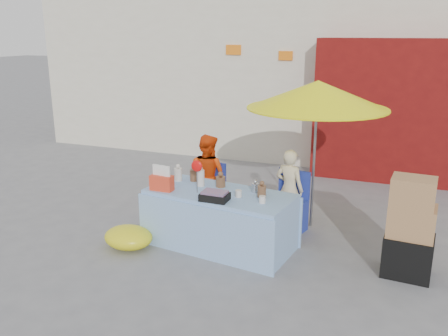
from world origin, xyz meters
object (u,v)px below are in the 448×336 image
at_px(market_table, 219,218).
at_px(chair_right, 286,214).
at_px(vendor_orange, 207,176).
at_px(umbrella, 318,95).
at_px(box_stack, 410,231).
at_px(chair_left, 204,203).
at_px(vendor_beige, 289,189).

bearing_deg(market_table, chair_right, 55.74).
distance_m(vendor_orange, umbrella, 2.00).
bearing_deg(umbrella, chair_right, -136.12).
relative_size(chair_right, umbrella, 0.41).
relative_size(umbrella, box_stack, 1.77).
distance_m(market_table, umbrella, 2.10).
xyz_separation_m(chair_left, chair_right, (1.25, 0.00, 0.00)).
distance_m(chair_right, vendor_beige, 0.35).
distance_m(market_table, vendor_orange, 1.09).
relative_size(vendor_orange, vendor_beige, 1.10).
bearing_deg(chair_right, vendor_orange, -171.77).
xyz_separation_m(market_table, vendor_orange, (-0.55, 0.91, 0.25)).
height_order(vendor_beige, umbrella, umbrella).
height_order(market_table, vendor_orange, vendor_orange).
distance_m(vendor_beige, box_stack, 1.82).
xyz_separation_m(market_table, umbrella, (1.00, 1.06, 1.51)).
bearing_deg(chair_left, box_stack, -0.07).
height_order(market_table, vendor_beige, market_table).
relative_size(vendor_orange, umbrella, 0.61).
relative_size(chair_left, vendor_beige, 0.74).
distance_m(market_table, vendor_beige, 1.17).
xyz_separation_m(chair_left, umbrella, (1.55, 0.28, 1.64)).
bearing_deg(vendor_orange, market_table, 135.44).
bearing_deg(vendor_beige, box_stack, 165.92).
distance_m(chair_right, box_stack, 1.78).
relative_size(market_table, vendor_orange, 1.60).
bearing_deg(chair_right, vendor_beige, 106.03).
height_order(vendor_orange, umbrella, umbrella).
bearing_deg(box_stack, vendor_beige, 151.55).
relative_size(market_table, box_stack, 1.72).
bearing_deg(vendor_beige, vendor_orange, 14.36).
xyz_separation_m(vendor_orange, box_stack, (2.85, -0.87, -0.09)).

